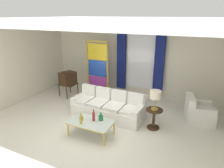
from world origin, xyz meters
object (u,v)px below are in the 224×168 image
stained_glass_divider (97,69)px  round_side_table (154,117)px  couch_white_long (109,107)px  armchair_white (198,112)px  coffee_table (91,123)px  bottle_amber_squat (81,118)px  vintage_tv (68,79)px  table_lamp_brass (155,95)px  bottle_crystal_tall (81,119)px  bottle_ruby_flask (94,116)px  bottle_blue_decanter (101,118)px  peacock_figurine (101,94)px

stained_glass_divider → round_side_table: (2.76, -1.68, -0.70)m
couch_white_long → armchair_white: couch_white_long is taller
couch_white_long → stained_glass_divider: stained_glass_divider is taller
coffee_table → round_side_table: round_side_table is taller
bottle_amber_squat → armchair_white: size_ratio=0.21×
bottle_amber_squat → round_side_table: bottle_amber_squat is taller
vintage_tv → table_lamp_brass: vintage_tv is taller
vintage_tv → couch_white_long: bearing=-20.6°
coffee_table → bottle_crystal_tall: bearing=-130.3°
bottle_crystal_tall → bottle_ruby_flask: bearing=51.4°
bottle_blue_decanter → armchair_white: size_ratio=0.24×
vintage_tv → bottle_amber_squat: bearing=-46.6°
coffee_table → vintage_tv: bearing=137.7°
bottle_blue_decanter → vintage_tv: 3.15m
bottle_amber_squat → peacock_figurine: 2.42m
peacock_figurine → stained_glass_divider: bearing=128.5°
table_lamp_brass → couch_white_long: bearing=173.1°
stained_glass_divider → armchair_white: bearing=-10.0°
bottle_crystal_tall → vintage_tv: size_ratio=0.23×
round_side_table → bottle_blue_decanter: bearing=-144.6°
bottle_ruby_flask → stained_glass_divider: (-1.34, 2.68, 0.51)m
bottle_crystal_tall → round_side_table: bearing=38.0°
couch_white_long → table_lamp_brass: (1.53, -0.18, 0.72)m
coffee_table → stained_glass_divider: size_ratio=0.54×
bottle_crystal_tall → couch_white_long: bearing=85.5°
bottle_blue_decanter → vintage_tv: size_ratio=0.18×
table_lamp_brass → bottle_amber_squat: bearing=-147.6°
couch_white_long → coffee_table: 1.25m
couch_white_long → stained_glass_divider: size_ratio=1.08×
bottle_crystal_tall → peacock_figurine: 2.62m
armchair_white → couch_white_long: bearing=-163.1°
bottle_amber_squat → vintage_tv: (-2.01, 2.13, 0.25)m
couch_white_long → vintage_tv: (-2.22, 0.83, 0.42)m
bottle_amber_squat → round_side_table: (1.74, 1.11, -0.12)m
armchair_white → stained_glass_divider: 4.02m
armchair_white → round_side_table: armchair_white is taller
bottle_amber_squat → round_side_table: 2.07m
bottle_blue_decanter → vintage_tv: bearing=142.6°
coffee_table → bottle_blue_decanter: size_ratio=5.00×
peacock_figurine → armchair_white: bearing=-3.5°
stained_glass_divider → round_side_table: 3.30m
couch_white_long → vintage_tv: vintage_tv is taller
couch_white_long → bottle_blue_decanter: 1.12m
bottle_amber_squat → peacock_figurine: bottle_amber_squat is taller
bottle_blue_decanter → table_lamp_brass: bearing=35.4°
bottle_ruby_flask → vintage_tv: vintage_tv is taller
bottle_crystal_tall → coffee_table: bearing=49.7°
armchair_white → bottle_blue_decanter: bearing=-141.6°
vintage_tv → stained_glass_divider: stained_glass_divider is taller
coffee_table → armchair_white: size_ratio=1.21×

